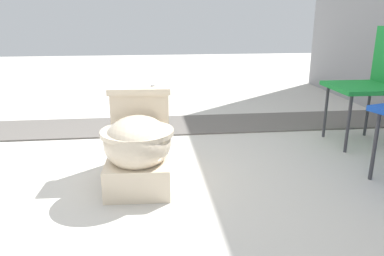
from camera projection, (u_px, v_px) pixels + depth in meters
name	position (u px, v px, depth m)	size (l,w,h in m)	color
ground_plane	(116.00, 188.00, 2.06)	(14.00, 14.00, 0.00)	beige
gravel_strip	(185.00, 125.00, 3.22)	(0.56, 8.00, 0.01)	#605B56
toilet	(139.00, 143.00, 2.10)	(0.65, 0.41, 0.52)	beige
folding_chair_left	(378.00, 74.00, 2.64)	(0.44, 0.44, 0.83)	#1E8C38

